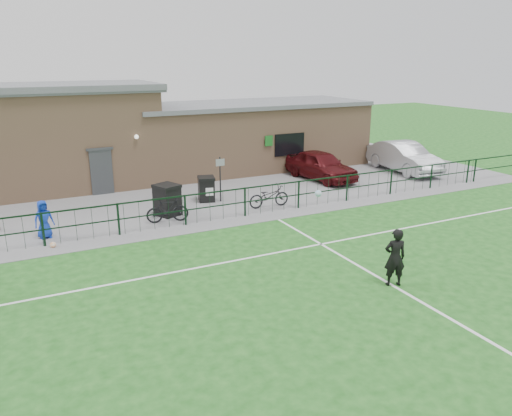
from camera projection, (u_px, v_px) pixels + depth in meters
name	position (u px, v px, depth m)	size (l,w,h in m)	color
ground	(342.00, 307.00, 12.82)	(90.00, 90.00, 0.00)	#195318
paving_strip	(179.00, 188.00, 24.39)	(34.00, 13.00, 0.02)	slate
pitch_line_touch	(224.00, 221.00, 19.51)	(28.00, 0.10, 0.01)	white
pitch_line_mid	(270.00, 254.00, 16.25)	(28.00, 0.10, 0.01)	white
pitch_line_perp	(402.00, 291.00, 13.68)	(0.10, 16.00, 0.01)	white
perimeter_fence	(222.00, 205.00, 19.50)	(28.00, 0.10, 1.20)	black
wheelie_bin_left	(167.00, 201.00, 20.04)	(0.78, 0.89, 1.18)	black
wheelie_bin_right	(206.00, 190.00, 22.07)	(0.67, 0.76, 1.01)	black
sign_post	(220.00, 179.00, 21.83)	(0.06, 0.06, 2.00)	black
car_maroon	(321.00, 165.00, 25.92)	(1.77, 4.40, 1.50)	#4A0D10
car_silver	(404.00, 157.00, 27.67)	(1.73, 4.95, 1.63)	#9EA0A6
bicycle_d	(167.00, 210.00, 19.20)	(0.46, 1.63, 0.98)	black
bicycle_e	(269.00, 196.00, 21.16)	(0.63, 1.80, 0.94)	black
spectator_child	(44.00, 219.00, 17.47)	(0.67, 0.44, 1.37)	#1234AE
goalkeeper_kick	(393.00, 256.00, 13.86)	(1.12, 3.33, 2.15)	black
ball_ground	(53.00, 245.00, 16.76)	(0.21, 0.21, 0.21)	white
clubhouse	(143.00, 136.00, 25.94)	(24.25, 5.40, 4.96)	tan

